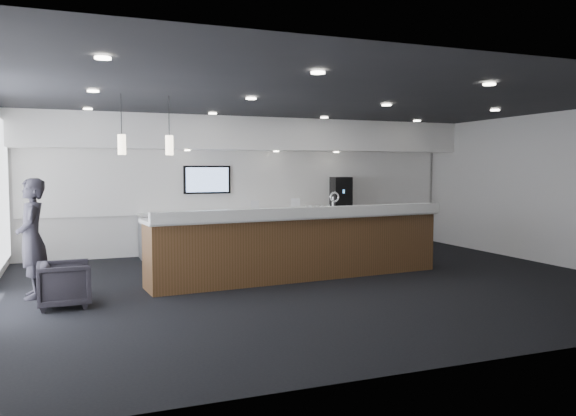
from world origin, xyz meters
name	(u,v)px	position (x,y,z in m)	size (l,w,h in m)	color
ground	(321,283)	(0.00, 0.00, 0.00)	(10.00, 10.00, 0.00)	black
ceiling	(322,100)	(0.00, 0.00, 3.00)	(10.00, 8.00, 0.02)	black
back_wall	(249,186)	(0.00, 4.00, 1.50)	(10.00, 0.02, 3.00)	silver
right_wall	(554,189)	(5.00, 0.00, 1.50)	(0.02, 8.00, 3.00)	silver
soffit_bulkhead	(255,134)	(0.00, 3.55, 2.65)	(10.00, 0.90, 0.70)	white
alcove_panel	(249,182)	(0.00, 3.97, 1.60)	(9.80, 0.06, 1.40)	white
back_credenza	(254,232)	(0.00, 3.64, 0.48)	(5.06, 0.66, 0.95)	gray
wall_tv	(207,180)	(-1.00, 3.91, 1.65)	(1.05, 0.08, 0.62)	black
pendant_left	(165,146)	(-2.40, 0.80, 2.25)	(0.12, 0.12, 0.30)	beige
pendant_right	(119,146)	(-3.10, 0.80, 2.25)	(0.12, 0.12, 0.30)	beige
ceiling_can_lights	(322,102)	(0.00, 0.00, 2.97)	(7.00, 5.00, 0.02)	white
service_counter	(300,245)	(-0.15, 0.55, 0.57)	(5.38, 1.31, 1.49)	#50351A
coffee_machine	(341,193)	(2.20, 3.70, 1.32)	(0.48, 0.58, 0.75)	black
info_sign_left	(255,206)	(0.00, 3.54, 1.07)	(0.17, 0.02, 0.24)	white
info_sign_right	(296,204)	(0.98, 3.57, 1.08)	(0.20, 0.02, 0.27)	white
armchair	(65,284)	(-3.94, -0.16, 0.31)	(0.67, 0.69, 0.63)	black
lounge_guest	(32,238)	(-4.37, 0.60, 0.88)	(0.64, 0.42, 1.76)	black
cup_0	(328,207)	(1.80, 3.58, 1.00)	(0.11, 0.11, 0.10)	white
cup_1	(322,207)	(1.66, 3.58, 1.00)	(0.11, 0.11, 0.10)	white
cup_2	(317,207)	(1.52, 3.58, 1.00)	(0.11, 0.11, 0.10)	white
cup_3	(311,207)	(1.38, 3.58, 1.00)	(0.11, 0.11, 0.10)	white
cup_4	(306,207)	(1.24, 3.58, 1.00)	(0.11, 0.11, 0.10)	white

